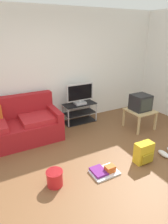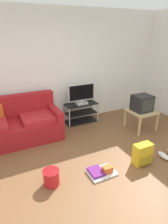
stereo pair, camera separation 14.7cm
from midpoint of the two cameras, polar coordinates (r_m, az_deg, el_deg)
ground_plane at (r=3.33m, az=6.15°, el=-19.12°), size 9.00×9.80×0.02m
wall_back at (r=4.82m, az=-9.18°, el=11.93°), size 9.00×0.10×2.70m
couch at (r=4.44m, az=-18.42°, el=-3.67°), size 1.88×0.88×0.91m
tv_stand at (r=5.08m, az=-0.02°, el=-0.22°), size 0.81×0.37×0.49m
flat_tv at (r=4.90m, az=0.10°, el=5.12°), size 0.70×0.22×0.51m
side_table at (r=4.86m, az=16.93°, el=-0.39°), size 0.58×0.58×0.46m
crt_tv at (r=4.78m, az=17.13°, el=2.42°), size 0.41×0.38×0.37m
backpack at (r=3.72m, az=17.50°, el=-11.42°), size 0.33×0.25×0.38m
cleaning_bucket at (r=3.20m, az=-7.96°, el=-17.92°), size 0.26×0.26×0.25m
sneakers_pair at (r=4.14m, az=23.71°, el=-11.00°), size 0.38×0.29×0.09m
floor_tray at (r=3.43m, az=6.31°, el=-16.61°), size 0.45×0.33×0.14m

